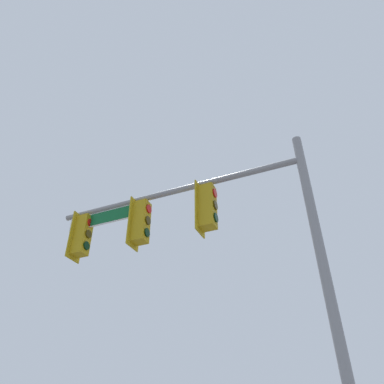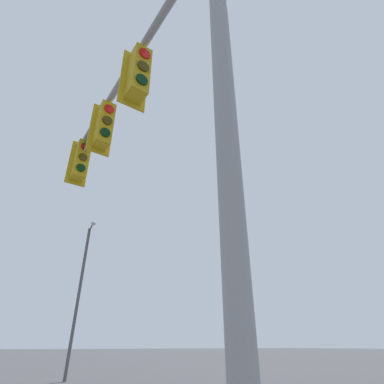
% 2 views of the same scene
% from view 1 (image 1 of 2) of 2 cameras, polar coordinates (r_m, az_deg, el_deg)
% --- Properties ---
extents(signal_pole_near, '(6.37, 1.25, 7.36)m').
position_cam_1_polar(signal_pole_near, '(8.40, -0.56, -6.60)').
color(signal_pole_near, gray).
rests_on(signal_pole_near, ground_plane).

